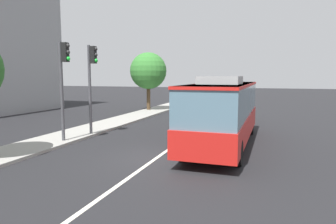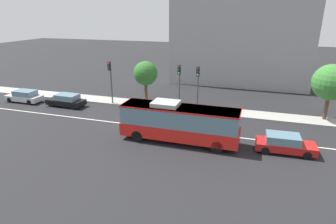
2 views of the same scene
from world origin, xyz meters
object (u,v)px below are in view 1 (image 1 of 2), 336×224
Objects in this scene: transit_bus at (224,109)px; traffic_light_near_corner at (64,74)px; street_tree_kerbside_centre at (148,71)px; sedan_red at (232,112)px; traffic_light_far_corner at (92,74)px.

traffic_light_near_corner is at bearing 105.85° from transit_bus.
transit_bus is 1.74× the size of street_tree_kerbside_centre.
street_tree_kerbside_centre is at bearing 36.34° from transit_bus.
sedan_red is (8.43, 0.59, -1.09)m from transit_bus.
street_tree_kerbside_centre is at bearing 90.52° from traffic_light_near_corner.
traffic_light_far_corner is 13.05m from street_tree_kerbside_centre.
traffic_light_far_corner is (-8.46, 6.91, 2.84)m from sedan_red.
traffic_light_far_corner is (2.12, -0.29, 0.00)m from traffic_light_near_corner.
traffic_light_far_corner reaches higher than sedan_red.
street_tree_kerbside_centre is at bearing 94.85° from traffic_light_far_corner.
street_tree_kerbside_centre reaches higher than traffic_light_near_corner.
transit_bus is 2.20× the size of sedan_red.
sedan_red is at bearing 47.58° from traffic_light_far_corner.
street_tree_kerbside_centre reaches higher than traffic_light_far_corner.
transit_bus reaches higher than sedan_red.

